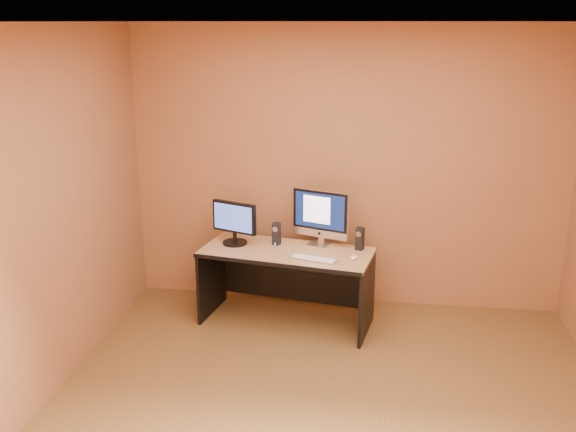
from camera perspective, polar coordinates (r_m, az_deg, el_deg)
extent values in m
plane|color=brown|center=(4.59, 3.40, -17.64)|extent=(4.00, 4.00, 0.00)
plane|color=white|center=(3.78, 4.11, 16.85)|extent=(4.00, 4.00, 0.00)
cube|color=#B2B2B7|center=(5.40, 2.28, -3.83)|extent=(0.41, 0.21, 0.02)
ellipsoid|color=white|center=(5.43, 5.87, -3.67)|extent=(0.08, 0.11, 0.03)
cylinder|color=black|center=(5.80, 2.93, -2.36)|extent=(0.01, 0.20, 0.01)
cylinder|color=black|center=(5.84, 2.52, -2.24)|extent=(0.07, 0.15, 0.01)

